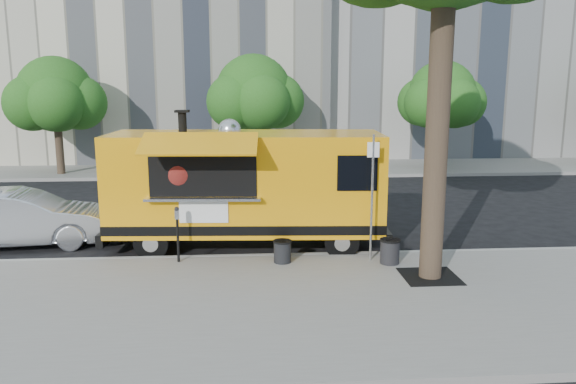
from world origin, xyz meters
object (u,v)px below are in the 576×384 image
Objects in this scene: far_tree_c at (442,95)px; trash_bin_left at (282,251)px; sedan at (22,219)px; food_truck at (245,185)px; trash_bin_right at (390,250)px; sign_post at (372,190)px; far_tree_a at (55,95)px; parking_meter at (177,228)px; far_tree_b at (254,93)px.

far_tree_c reaches higher than trash_bin_left.
sedan is at bearing 161.03° from trash_bin_left.
trash_bin_right is (3.37, -1.99, -1.23)m from food_truck.
far_tree_c reaches higher than sedan.
far_tree_a is at bearing 129.83° from sign_post.
food_truck is at bearing 116.52° from trash_bin_left.
sign_post is 5.67× the size of trash_bin_left.
parking_meter is (-11.00, -13.75, -2.74)m from far_tree_c.
far_tree_c is at bearing 51.34° from parking_meter.
trash_bin_left is (0.86, -1.73, -1.26)m from food_truck.
sign_post reaches higher than trash_bin_left.
far_tree_a is 1.03× the size of far_tree_c.
parking_meter is at bearing -62.85° from far_tree_a.
food_truck is at bearing 149.37° from trash_bin_right.
trash_bin_right is (11.95, -14.12, -3.31)m from far_tree_a.
far_tree_c reaches higher than trash_bin_right.
parking_meter is 4.85m from sedan.
trash_bin_right reaches higher than trash_bin_left.
sign_post is at bearing -111.36° from sedan.
trash_bin_right is (2.95, -14.52, -3.37)m from far_tree_b.
food_truck is 2.31m from trash_bin_left.
far_tree_b is 10.39× the size of trash_bin_left.
far_tree_b is at bearing 91.80° from trash_bin_left.
sign_post is 0.40× the size of food_truck.
trash_bin_right is at bearing -5.46° from parking_meter.
sign_post is 3.43m from food_truck.
food_truck is (-2.97, 1.72, -0.15)m from sign_post.
sedan reaches higher than trash_bin_right.
far_tree_a reaches higher than parking_meter.
far_tree_a is at bearing -177.46° from far_tree_b.
far_tree_c is at bearing 65.19° from sign_post.
trash_bin_left is (9.45, -13.86, -3.34)m from far_tree_a.
food_truck is at bearing 43.85° from parking_meter.
far_tree_c is 0.70× the size of food_truck.
parking_meter is 0.18× the size of food_truck.
far_tree_c is 15.57m from food_truck.
food_truck reaches higher than trash_bin_left.
far_tree_c is (18.00, 0.10, -0.06)m from far_tree_a.
parking_meter is (-4.55, 0.20, -0.87)m from sign_post.
far_tree_c is 3.90× the size of parking_meter.
far_tree_b reaches higher than far_tree_c.
sign_post is (11.55, -13.85, -1.93)m from far_tree_a.
far_tree_b reaches higher than food_truck.
trash_bin_left is at bearing -60.11° from food_truck.
far_tree_b reaches higher than parking_meter.
food_truck is 6.04m from sedan.
food_truck reaches higher than trash_bin_right.
food_truck reaches higher than parking_meter.
far_tree_c reaches higher than food_truck.
far_tree_b is at bearing 100.15° from sign_post.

